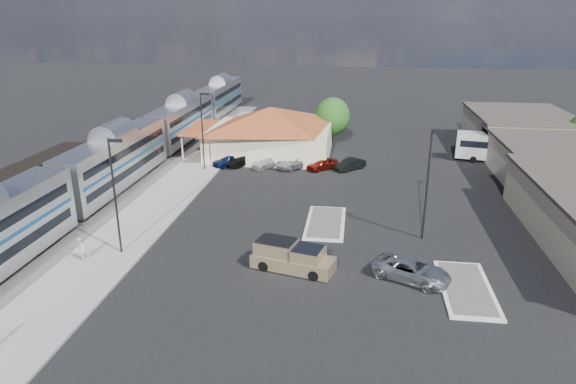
# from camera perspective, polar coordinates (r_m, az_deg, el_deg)

# --- Properties ---
(ground) EXTENTS (280.00, 280.00, 0.00)m
(ground) POSITION_cam_1_polar(r_m,az_deg,el_deg) (43.39, -1.28, -4.28)
(ground) COLOR black
(ground) RESTS_ON ground
(railbed) EXTENTS (16.00, 100.00, 0.12)m
(railbed) POSITION_cam_1_polar(r_m,az_deg,el_deg) (57.26, -21.19, 0.38)
(railbed) COLOR #4C4944
(railbed) RESTS_ON ground
(platform) EXTENTS (5.50, 92.00, 0.18)m
(platform) POSITION_cam_1_polar(r_m,az_deg,el_deg) (51.79, -13.46, -0.72)
(platform) COLOR gray
(platform) RESTS_ON ground
(passenger_train) EXTENTS (3.00, 104.00, 5.55)m
(passenger_train) POSITION_cam_1_polar(r_m,az_deg,el_deg) (55.66, -18.50, 3.21)
(passenger_train) COLOR silver
(passenger_train) RESTS_ON ground
(freight_cars) EXTENTS (2.80, 46.00, 4.00)m
(freight_cars) POSITION_cam_1_polar(r_m,az_deg,el_deg) (55.67, -25.66, 1.26)
(freight_cars) COLOR black
(freight_cars) RESTS_ON ground
(station_depot) EXTENTS (18.35, 12.24, 6.20)m
(station_depot) POSITION_cam_1_polar(r_m,az_deg,el_deg) (65.74, -1.98, 6.81)
(station_depot) COLOR beige
(station_depot) RESTS_ON ground
(buildings_east) EXTENTS (14.40, 51.40, 4.80)m
(buildings_east) POSITION_cam_1_polar(r_m,az_deg,el_deg) (59.70, 28.76, 2.25)
(buildings_east) COLOR #C6B28C
(buildings_east) RESTS_ON ground
(traffic_island_south) EXTENTS (3.30, 7.50, 0.21)m
(traffic_island_south) POSITION_cam_1_polar(r_m,az_deg,el_deg) (44.78, 4.19, -3.41)
(traffic_island_south) COLOR silver
(traffic_island_south) RESTS_ON ground
(traffic_island_north) EXTENTS (3.30, 7.50, 0.21)m
(traffic_island_north) POSITION_cam_1_polar(r_m,az_deg,el_deg) (36.52, 19.20, -10.08)
(traffic_island_north) COLOR silver
(traffic_island_north) RESTS_ON ground
(lamp_plat_s) EXTENTS (1.08, 0.25, 9.00)m
(lamp_plat_s) POSITION_cam_1_polar(r_m,az_deg,el_deg) (39.33, -18.66, 0.46)
(lamp_plat_s) COLOR black
(lamp_plat_s) RESTS_ON ground
(lamp_plat_n) EXTENTS (1.08, 0.25, 9.00)m
(lamp_plat_n) POSITION_cam_1_polar(r_m,az_deg,el_deg) (59.11, -9.44, 7.32)
(lamp_plat_n) COLOR black
(lamp_plat_n) RESTS_ON ground
(lamp_lot) EXTENTS (1.08, 0.25, 9.00)m
(lamp_lot) POSITION_cam_1_polar(r_m,az_deg,el_deg) (41.46, 15.42, 1.74)
(lamp_lot) COLOR black
(lamp_lot) RESTS_ON ground
(tree_depot) EXTENTS (4.71, 4.71, 6.63)m
(tree_depot) POSITION_cam_1_polar(r_m,az_deg,el_deg) (70.60, 4.97, 8.36)
(tree_depot) COLOR #382314
(tree_depot) RESTS_ON ground
(pickup_truck) EXTENTS (6.20, 3.50, 2.02)m
(pickup_truck) POSITION_cam_1_polar(r_m,az_deg,el_deg) (36.64, 0.59, -7.29)
(pickup_truck) COLOR tan
(pickup_truck) RESTS_ON ground
(suv) EXTENTS (5.85, 4.51, 1.48)m
(suv) POSITION_cam_1_polar(r_m,az_deg,el_deg) (36.41, 13.60, -8.45)
(suv) COLOR #ADB1B6
(suv) RESTS_ON ground
(coach_bus) EXTENTS (11.05, 4.36, 3.47)m
(coach_bus) POSITION_cam_1_polar(r_m,az_deg,el_deg) (67.52, 22.78, 4.65)
(coach_bus) COLOR white
(coach_bus) RESTS_ON ground
(person_b) EXTENTS (1.01, 1.10, 1.83)m
(person_b) POSITION_cam_1_polar(r_m,az_deg,el_deg) (40.43, -22.07, -5.93)
(person_b) COLOR white
(person_b) RESTS_ON platform
(parked_car_a) EXTENTS (4.30, 4.35, 1.49)m
(parked_car_a) POSITION_cam_1_polar(r_m,az_deg,el_deg) (61.68, -6.46, 3.56)
(parked_car_a) COLOR #0E1947
(parked_car_a) RESTS_ON ground
(parked_car_b) EXTENTS (3.92, 4.40, 1.45)m
(parked_car_b) POSITION_cam_1_polar(r_m,az_deg,el_deg) (61.63, -5.09, 3.58)
(parked_car_b) COLOR black
(parked_car_b) RESTS_ON ground
(parked_car_c) EXTENTS (4.26, 4.49, 1.28)m
(parked_car_c) POSITION_cam_1_polar(r_m,az_deg,el_deg) (60.76, -2.20, 3.33)
(parked_car_c) COLOR silver
(parked_car_c) RESTS_ON ground
(parked_car_d) EXTENTS (5.27, 5.33, 1.43)m
(parked_car_d) POSITION_cam_1_polar(r_m,az_deg,el_deg) (60.57, 0.84, 3.36)
(parked_car_d) COLOR #97999F
(parked_car_d) RESTS_ON ground
(parked_car_e) EXTENTS (3.97, 3.97, 1.36)m
(parked_car_e) POSITION_cam_1_polar(r_m,az_deg,el_deg) (60.01, 3.84, 3.14)
(parked_car_e) COLOR maroon
(parked_car_e) RESTS_ON ground
(parked_car_f) EXTENTS (3.84, 3.84, 1.33)m
(parked_car_f) POSITION_cam_1_polar(r_m,az_deg,el_deg) (60.18, 6.90, 3.07)
(parked_car_f) COLOR black
(parked_car_f) RESTS_ON ground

